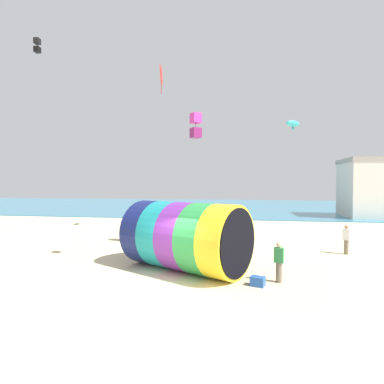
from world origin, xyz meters
TOP-DOWN VIEW (x-y plane):
  - ground_plane at (0.00, 0.00)m, footprint 120.00×120.00m
  - sea at (0.00, 41.46)m, footprint 120.00×40.00m
  - giant_inflatable_tube at (0.50, 2.49)m, footprint 6.14×5.17m
  - kite_handler at (4.44, 1.41)m, footprint 0.42×0.34m
  - kite_cyan_parafoil at (6.17, 8.94)m, footprint 1.23×1.17m
  - kite_black_box at (-8.61, 5.08)m, footprint 0.31×0.31m
  - kite_red_diamond at (-0.60, 2.49)m, footprint 0.11×0.50m
  - kite_magenta_box at (0.32, 6.87)m, footprint 0.76×0.76m
  - bystander_near_water at (8.71, 6.86)m, footprint 0.42×0.39m
  - bystander_mid_beach at (-0.39, 10.13)m, footprint 0.36×0.42m
  - cooler_box at (3.59, 0.83)m, footprint 0.61×0.52m

SIDE VIEW (x-z plane):
  - ground_plane at x=0.00m, z-range 0.00..0.00m
  - sea at x=0.00m, z-range 0.00..0.10m
  - cooler_box at x=3.59m, z-range 0.00..0.36m
  - kite_handler at x=4.44m, z-range 0.01..1.61m
  - bystander_near_water at x=8.71m, z-range 0.01..1.62m
  - bystander_mid_beach at x=-0.39m, z-range 0.02..1.73m
  - giant_inflatable_tube at x=0.50m, z-range 0.00..3.05m
  - kite_magenta_box at x=0.32m, z-range 6.55..8.08m
  - kite_cyan_parafoil at x=6.17m, z-range 7.33..7.98m
  - kite_red_diamond at x=-0.60m, z-range 8.14..9.36m
  - kite_black_box at x=-8.61m, z-range 11.39..12.25m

